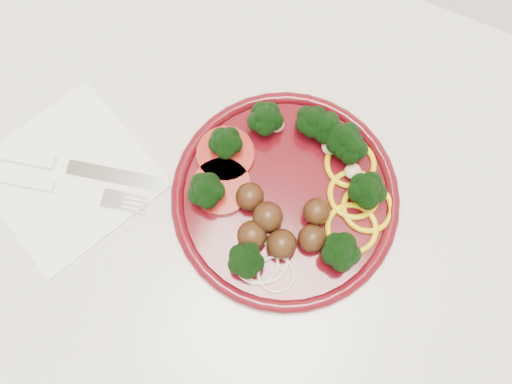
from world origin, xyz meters
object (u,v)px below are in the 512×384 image
at_px(plate, 289,191).
at_px(napkin, 69,176).
at_px(knife, 50,163).
at_px(fork, 40,185).

distance_m(plate, napkin, 0.24).
distance_m(plate, knife, 0.27).
bearing_deg(napkin, fork, -133.39).
xyz_separation_m(napkin, knife, (-0.02, 0.00, 0.01)).
relative_size(plate, fork, 1.39).
relative_size(knife, fork, 1.13).
relative_size(plate, napkin, 1.51).
bearing_deg(plate, knife, -163.10).
xyz_separation_m(napkin, fork, (-0.02, -0.02, 0.01)).
xyz_separation_m(plate, fork, (-0.25, -0.10, -0.01)).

